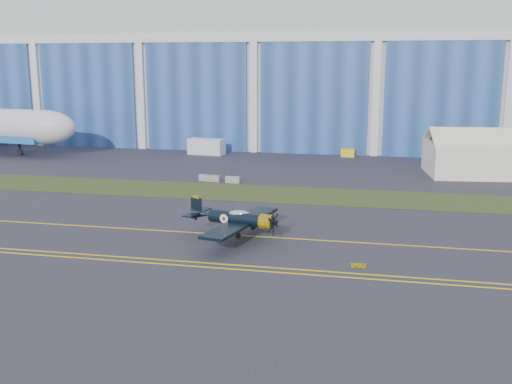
% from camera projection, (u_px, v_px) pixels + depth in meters
% --- Properties ---
extents(ground, '(260.00, 260.00, 0.00)m').
position_uv_depth(ground, '(157.00, 217.00, 64.60)').
color(ground, '#2E2E3C').
rests_on(ground, ground).
extents(grass_median, '(260.00, 10.00, 0.02)m').
position_uv_depth(grass_median, '(197.00, 190.00, 77.98)').
color(grass_median, '#475128').
rests_on(grass_median, ground).
extents(hangar, '(220.00, 45.70, 30.00)m').
position_uv_depth(hangar, '(276.00, 69.00, 130.06)').
color(hangar, silver).
rests_on(hangar, ground).
extents(taxiway_centreline, '(200.00, 0.20, 0.02)m').
position_uv_depth(taxiway_centreline, '(139.00, 229.00, 59.82)').
color(taxiway_centreline, yellow).
rests_on(taxiway_centreline, ground).
extents(edge_line_near, '(80.00, 0.20, 0.02)m').
position_uv_depth(edge_line_near, '(95.00, 259.00, 50.74)').
color(edge_line_near, yellow).
rests_on(edge_line_near, ground).
extents(edge_line_far, '(80.00, 0.20, 0.02)m').
position_uv_depth(edge_line_far, '(100.00, 255.00, 51.70)').
color(edge_line_far, yellow).
rests_on(edge_line_far, ground).
extents(guard_board_right, '(1.20, 0.15, 0.35)m').
position_uv_depth(guard_board_right, '(358.00, 266.00, 48.61)').
color(guard_board_right, yellow).
rests_on(guard_board_right, ground).
extents(warbird, '(12.40, 13.96, 3.58)m').
position_uv_depth(warbird, '(236.00, 218.00, 55.76)').
color(warbird, black).
rests_on(warbird, ground).
extents(tent, '(16.44, 12.86, 7.09)m').
position_uv_depth(tent, '(481.00, 151.00, 88.23)').
color(tent, white).
rests_on(tent, ground).
extents(shipping_container, '(6.84, 3.52, 2.83)m').
position_uv_depth(shipping_container, '(206.00, 147.00, 108.61)').
color(shipping_container, silver).
rests_on(shipping_container, ground).
extents(tug, '(2.39, 1.53, 1.37)m').
position_uv_depth(tug, '(348.00, 153.00, 106.01)').
color(tug, yellow).
rests_on(tug, ground).
extents(barrier_a, '(2.00, 0.61, 0.90)m').
position_uv_depth(barrier_a, '(206.00, 178.00, 84.31)').
color(barrier_a, gray).
rests_on(barrier_a, ground).
extents(barrier_b, '(2.06, 0.83, 0.90)m').
position_uv_depth(barrier_b, '(213.00, 178.00, 83.80)').
color(barrier_b, gray).
rests_on(barrier_b, ground).
extents(barrier_c, '(2.02, 0.69, 0.90)m').
position_uv_depth(barrier_c, '(233.00, 180.00, 82.87)').
color(barrier_c, gray).
rests_on(barrier_c, ground).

